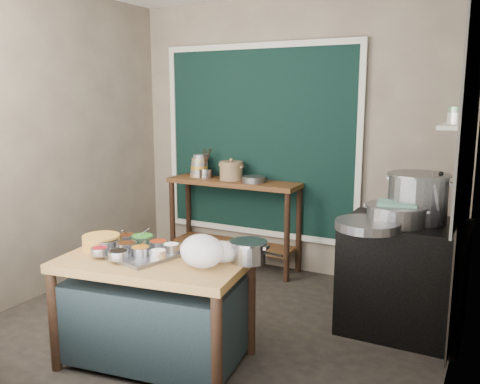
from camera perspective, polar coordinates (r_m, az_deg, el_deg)
The scene contains 30 objects.
floor at distance 4.31m, azimuth -2.47°, elevation -14.44°, with size 3.50×3.00×0.02m, color #2B2721.
back_wall at distance 5.28m, azimuth 5.74°, elevation 6.07°, with size 3.50×0.02×2.80m, color gray.
left_wall at distance 5.05m, azimuth -20.20°, elevation 5.26°, with size 0.02×3.00×2.80m, color gray.
right_wall at distance 3.40m, azimuth 23.91°, elevation 2.65°, with size 0.02×3.00×2.80m, color gray.
curtain_panel at distance 5.39m, azimuth 2.10°, elevation 5.67°, with size 2.10×0.02×1.90m, color black.
curtain_frame at distance 5.38m, azimuth 2.06°, elevation 5.67°, with size 2.22×0.03×2.02m, color beige, non-canonical shape.
tile_panel at distance 3.92m, azimuth 24.65°, elevation 10.16°, with size 0.02×1.70×1.70m, color #B2B2AA.
soot_patch at distance 4.18m, azimuth 23.58°, elevation -5.80°, with size 0.01×1.30×1.30m, color black.
wall_shelf at distance 4.24m, azimuth 23.22°, elevation 6.84°, with size 0.22×0.70×0.03m, color beige.
prep_table at distance 3.62m, azimuth -9.51°, elevation -13.02°, with size 1.25×0.72×0.75m, color olive.
back_counter at distance 5.46m, azimuth -0.72°, elevation -3.58°, with size 1.45×0.40×0.95m, color #583619.
stove_block at distance 4.21m, azimuth 17.83°, elevation -9.23°, with size 0.90×0.68×0.85m, color black.
stove_top at distance 4.08m, azimuth 18.18°, elevation -3.41°, with size 0.92×0.69×0.03m, color black.
condiment_tray at distance 3.59m, azimuth -11.66°, elevation -6.68°, with size 0.57×0.40×0.03m, color gray.
condiment_bowls at distance 3.60m, azimuth -11.85°, elevation -5.94°, with size 0.57×0.48×0.07m.
yellow_basin at distance 3.76m, azimuth -15.31°, elevation -5.44°, with size 0.26×0.26×0.10m, color #BA8A36.
saucepan at distance 3.35m, azimuth 0.95°, elevation -6.68°, with size 0.26×0.26×0.14m, color gray, non-canonical shape.
plastic_bag_a at distance 3.24m, azimuth -4.31°, elevation -6.62°, with size 0.29×0.24×0.22m, color white.
plastic_bag_b at distance 3.34m, azimuth -1.93°, elevation -6.72°, with size 0.19×0.16×0.14m, color white.
bowl_stack at distance 5.60m, azimuth -4.53°, elevation 2.82°, with size 0.22×0.22×0.25m.
utensil_cup at distance 5.53m, azimuth -3.81°, elevation 2.13°, with size 0.16×0.16×0.10m, color gray.
ceramic_crock at distance 5.37m, azimuth -0.99°, elevation 2.31°, with size 0.26×0.26×0.18m, color olive, non-canonical shape.
wide_bowl at distance 5.22m, azimuth 1.57°, elevation 1.43°, with size 0.25×0.25×0.06m, color gray.
stock_pot at distance 4.09m, azimuth 19.31°, elevation -0.58°, with size 0.47×0.47×0.37m, color gray, non-canonical shape.
pot_lid at distance 4.05m, azimuth 21.18°, elevation -0.66°, with size 0.40×0.40×0.02m, color gray.
steamer at distance 3.96m, azimuth 17.11°, elevation -2.44°, with size 0.46×0.46×0.15m, color gray, non-canonical shape.
green_cloth at distance 3.94m, azimuth 17.18°, elevation -1.23°, with size 0.28×0.21×0.02m, color #67A593.
shallow_pan at distance 3.77m, azimuth 14.14°, elevation -3.62°, with size 0.47×0.47×0.06m, color gray.
shelf_bowl_stack at distance 4.20m, azimuth 23.26°, elevation 7.85°, with size 0.16×0.16×0.13m.
shelf_bowl_green at distance 4.38m, azimuth 23.43°, elevation 7.47°, with size 0.15×0.15×0.05m, color gray.
Camera 1 is at (1.98, -3.37, 1.82)m, focal length 38.00 mm.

